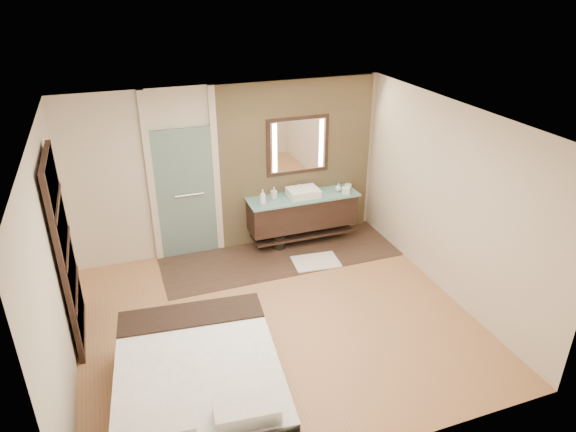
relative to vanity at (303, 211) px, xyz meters
name	(u,v)px	position (x,y,z in m)	size (l,w,h in m)	color
floor	(277,321)	(-1.10, -1.92, -0.58)	(5.00, 5.00, 0.00)	#AE7649
tile_strip	(281,256)	(-0.50, -0.32, -0.57)	(3.80, 1.30, 0.01)	#35271C
stone_wall	(297,162)	(0.00, 0.29, 0.77)	(2.60, 0.08, 2.70)	tan
vanity	(303,211)	(0.00, 0.00, 0.00)	(1.85, 0.55, 0.88)	black
mirror_unit	(298,146)	(0.00, 0.24, 1.07)	(1.06, 0.04, 0.96)	black
frosted_door	(185,189)	(-1.85, 0.28, 0.56)	(1.10, 0.12, 2.70)	#9FC9C1
shoji_partition	(66,251)	(-3.53, -1.32, 0.63)	(0.06, 1.20, 2.40)	black
bed	(199,385)	(-2.34, -3.08, -0.25)	(1.88, 2.25, 0.80)	black
bath_mat	(316,262)	(-0.04, -0.71, -0.56)	(0.72, 0.50, 0.02)	white
waste_bin	(279,242)	(-0.45, -0.07, -0.45)	(0.20, 0.20, 0.25)	black
tissue_box	(346,191)	(0.70, -0.15, 0.33)	(0.12, 0.12, 0.10)	white
soap_bottle_a	(263,197)	(-0.71, -0.10, 0.41)	(0.09, 0.09, 0.24)	white
soap_bottle_b	(274,193)	(-0.47, 0.08, 0.38)	(0.08, 0.09, 0.19)	#B2B2B2
soap_bottle_c	(338,187)	(0.63, -0.02, 0.35)	(0.11, 0.11, 0.14)	#AEDBD2
cup	(348,187)	(0.82, 0.00, 0.33)	(0.12, 0.12, 0.09)	white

